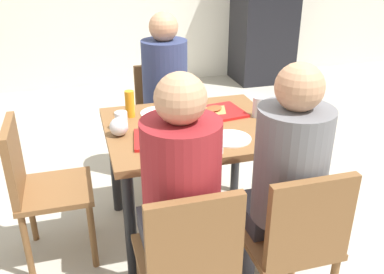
% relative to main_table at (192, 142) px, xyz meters
% --- Properties ---
extents(ground_plane, '(10.00, 10.00, 0.02)m').
position_rel_main_table_xyz_m(ground_plane, '(0.00, 0.00, -0.63)').
color(ground_plane, '#B2AD9E').
extents(main_table, '(0.97, 0.84, 0.73)m').
position_rel_main_table_xyz_m(main_table, '(0.00, 0.00, 0.00)').
color(main_table, brown).
rests_on(main_table, ground_plane).
extents(chair_near_left, '(0.40, 0.40, 0.84)m').
position_rel_main_table_xyz_m(chair_near_left, '(-0.24, -0.80, -0.13)').
color(chair_near_left, brown).
rests_on(chair_near_left, ground_plane).
extents(chair_near_right, '(0.40, 0.40, 0.84)m').
position_rel_main_table_xyz_m(chair_near_right, '(0.24, -0.80, -0.13)').
color(chair_near_right, brown).
rests_on(chair_near_right, ground_plane).
extents(chair_far_side, '(0.40, 0.40, 0.84)m').
position_rel_main_table_xyz_m(chair_far_side, '(0.00, 0.80, -0.13)').
color(chair_far_side, brown).
rests_on(chair_far_side, ground_plane).
extents(chair_left_end, '(0.40, 0.40, 0.84)m').
position_rel_main_table_xyz_m(chair_left_end, '(-0.87, 0.00, -0.13)').
color(chair_left_end, brown).
rests_on(chair_left_end, ground_plane).
extents(person_in_red, '(0.32, 0.42, 1.25)m').
position_rel_main_table_xyz_m(person_in_red, '(-0.24, -0.66, 0.12)').
color(person_in_red, '#383842').
rests_on(person_in_red, ground_plane).
extents(person_in_brown_jacket, '(0.32, 0.42, 1.25)m').
position_rel_main_table_xyz_m(person_in_brown_jacket, '(0.24, -0.66, 0.12)').
color(person_in_brown_jacket, '#383842').
rests_on(person_in_brown_jacket, ground_plane).
extents(person_far_side, '(0.32, 0.42, 1.25)m').
position_rel_main_table_xyz_m(person_far_side, '(-0.00, 0.66, 0.12)').
color(person_far_side, '#383842').
rests_on(person_far_side, ground_plane).
extents(tray_red_near, '(0.39, 0.31, 0.02)m').
position_rel_main_table_xyz_m(tray_red_near, '(-0.17, -0.15, 0.11)').
color(tray_red_near, red).
rests_on(tray_red_near, main_table).
extents(tray_red_far, '(0.39, 0.30, 0.02)m').
position_rel_main_table_xyz_m(tray_red_far, '(0.17, 0.13, 0.11)').
color(tray_red_far, red).
rests_on(tray_red_far, main_table).
extents(paper_plate_center, '(0.22, 0.22, 0.01)m').
position_rel_main_table_xyz_m(paper_plate_center, '(-0.15, 0.23, 0.11)').
color(paper_plate_center, white).
rests_on(paper_plate_center, main_table).
extents(paper_plate_near_edge, '(0.22, 0.22, 0.01)m').
position_rel_main_table_xyz_m(paper_plate_near_edge, '(0.15, -0.23, 0.11)').
color(paper_plate_near_edge, white).
rests_on(paper_plate_near_edge, main_table).
extents(pizza_slice_a, '(0.22, 0.18, 0.02)m').
position_rel_main_table_xyz_m(pizza_slice_a, '(-0.19, -0.17, 0.13)').
color(pizza_slice_a, '#DBAD60').
rests_on(pizza_slice_a, tray_red_near).
extents(pizza_slice_b, '(0.20, 0.20, 0.02)m').
position_rel_main_table_xyz_m(pizza_slice_b, '(0.18, 0.14, 0.13)').
color(pizza_slice_b, '#C68C47').
rests_on(pizza_slice_b, tray_red_far).
extents(plastic_cup_a, '(0.07, 0.07, 0.10)m').
position_rel_main_table_xyz_m(plastic_cup_a, '(-0.02, 0.36, 0.15)').
color(plastic_cup_a, white).
rests_on(plastic_cup_a, main_table).
extents(plastic_cup_b, '(0.07, 0.07, 0.10)m').
position_rel_main_table_xyz_m(plastic_cup_b, '(0.02, -0.36, 0.15)').
color(plastic_cup_b, white).
rests_on(plastic_cup_b, main_table).
extents(plastic_cup_c, '(0.07, 0.07, 0.10)m').
position_rel_main_table_xyz_m(plastic_cup_c, '(-0.39, 0.06, 0.15)').
color(plastic_cup_c, white).
rests_on(plastic_cup_c, main_table).
extents(plastic_cup_d, '(0.07, 0.07, 0.10)m').
position_rel_main_table_xyz_m(plastic_cup_d, '(0.10, 0.27, 0.15)').
color(plastic_cup_d, white).
rests_on(plastic_cup_d, main_table).
extents(soda_can, '(0.07, 0.07, 0.12)m').
position_rel_main_table_xyz_m(soda_can, '(0.41, 0.02, 0.17)').
color(soda_can, '#B7BCC6').
rests_on(soda_can, main_table).
extents(condiment_bottle, '(0.06, 0.06, 0.16)m').
position_rel_main_table_xyz_m(condiment_bottle, '(-0.32, 0.23, 0.18)').
color(condiment_bottle, orange).
rests_on(condiment_bottle, main_table).
extents(foil_bundle, '(0.10, 0.10, 0.10)m').
position_rel_main_table_xyz_m(foil_bundle, '(-0.41, -0.02, 0.15)').
color(foil_bundle, silver).
rests_on(foil_bundle, main_table).
extents(drink_fridge, '(0.70, 0.60, 1.90)m').
position_rel_main_table_xyz_m(drink_fridge, '(1.75, 2.85, 0.33)').
color(drink_fridge, black).
rests_on(drink_fridge, ground_plane).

